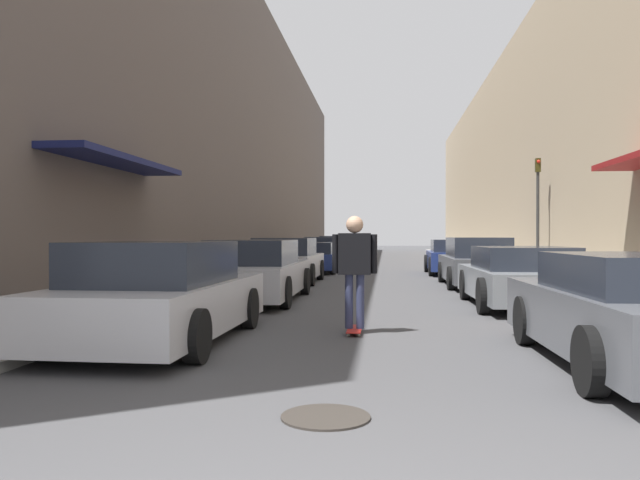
% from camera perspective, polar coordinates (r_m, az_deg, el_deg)
% --- Properties ---
extents(ground, '(122.44, 122.44, 0.00)m').
position_cam_1_polar(ground, '(24.54, 5.70, -2.90)').
color(ground, '#424244').
extents(curb_strip_left, '(1.80, 55.65, 0.12)m').
position_cam_1_polar(curb_strip_left, '(30.48, -3.07, -2.14)').
color(curb_strip_left, '#A3A099').
rests_on(curb_strip_left, ground).
extents(curb_strip_right, '(1.80, 55.65, 0.12)m').
position_cam_1_polar(curb_strip_right, '(30.43, 14.62, -2.15)').
color(curb_strip_right, '#A3A099').
rests_on(curb_strip_right, ground).
extents(building_row_left, '(4.90, 55.65, 12.55)m').
position_cam_1_polar(building_row_left, '(31.41, -8.38, 9.31)').
color(building_row_left, '#564C47').
rests_on(building_row_left, ground).
extents(building_row_right, '(4.90, 55.65, 10.01)m').
position_cam_1_polar(building_row_right, '(31.17, 19.95, 7.00)').
color(building_row_right, tan).
rests_on(building_row_right, ground).
extents(parked_car_left_0, '(1.98, 4.31, 1.34)m').
position_cam_1_polar(parked_car_left_0, '(8.52, -14.46, -4.87)').
color(parked_car_left_0, '#B7B7BC').
rests_on(parked_car_left_0, ground).
extents(parked_car_left_1, '(1.96, 4.80, 1.32)m').
position_cam_1_polar(parked_car_left_1, '(13.60, -5.93, -2.89)').
color(parked_car_left_1, '#B7B7BC').
rests_on(parked_car_left_1, ground).
extents(parked_car_left_2, '(1.99, 4.03, 1.34)m').
position_cam_1_polar(parked_car_left_2, '(18.76, -3.14, -1.95)').
color(parked_car_left_2, '#B7B7BC').
rests_on(parked_car_left_2, ground).
extents(parked_car_left_3, '(1.92, 4.63, 1.15)m').
position_cam_1_polar(parked_car_left_3, '(24.17, -0.59, -1.60)').
color(parked_car_left_3, navy).
rests_on(parked_car_left_3, ground).
extents(parked_car_left_4, '(1.94, 4.15, 1.35)m').
position_cam_1_polar(parked_car_left_4, '(29.44, 0.40, -1.09)').
color(parked_car_left_4, navy).
rests_on(parked_car_left_4, ground).
extents(parked_car_left_5, '(1.91, 4.36, 1.39)m').
position_cam_1_polar(parked_car_left_5, '(34.57, 1.40, -0.83)').
color(parked_car_left_5, '#B7B7BC').
rests_on(parked_car_left_5, ground).
extents(parked_car_right_0, '(1.91, 4.29, 1.23)m').
position_cam_1_polar(parked_car_right_0, '(7.49, 26.93, -5.90)').
color(parked_car_right_0, '#515459').
rests_on(parked_car_right_0, ground).
extents(parked_car_right_1, '(2.03, 4.21, 1.20)m').
position_cam_1_polar(parked_car_right_1, '(12.99, 17.91, -3.27)').
color(parked_car_right_1, gray).
rests_on(parked_car_right_1, ground).
extents(parked_car_right_2, '(1.86, 4.43, 1.36)m').
position_cam_1_polar(parked_car_right_2, '(17.91, 14.14, -2.06)').
color(parked_car_right_2, '#515459').
rests_on(parked_car_right_2, ground).
extents(parked_car_right_3, '(2.05, 4.02, 1.27)m').
position_cam_1_polar(parked_car_right_3, '(23.30, 12.24, -1.55)').
color(parked_car_right_3, navy).
rests_on(parked_car_right_3, ground).
extents(skateboarder, '(0.65, 0.78, 1.70)m').
position_cam_1_polar(skateboarder, '(9.02, 3.19, -1.95)').
color(skateboarder, '#B2231E').
rests_on(skateboarder, ground).
extents(manhole_cover, '(0.70, 0.70, 0.02)m').
position_cam_1_polar(manhole_cover, '(5.03, 0.52, -15.86)').
color(manhole_cover, '#332D28').
rests_on(manhole_cover, ground).
extents(traffic_light, '(0.16, 0.22, 3.84)m').
position_cam_1_polar(traffic_light, '(21.77, 19.29, 3.16)').
color(traffic_light, '#2D2D2D').
rests_on(traffic_light, curb_strip_right).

